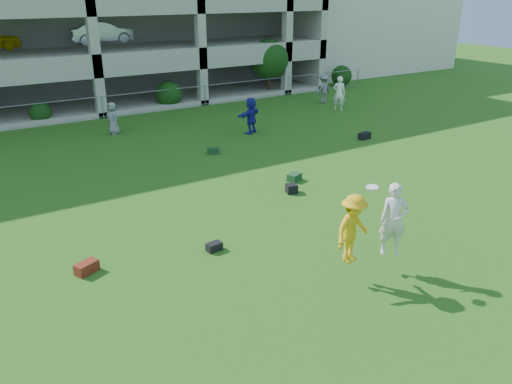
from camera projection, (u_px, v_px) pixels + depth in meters
ground at (340, 285)px, 11.58m from camera, size 100.00×100.00×0.00m
stucco_building at (333, 6)px, 42.95m from camera, size 16.00×14.00×10.00m
bystander_c at (113, 118)px, 23.38m from camera, size 0.68×0.85×1.52m
bystander_d at (251, 116)px, 23.48m from camera, size 1.65×1.12×1.70m
bystander_e at (339, 93)px, 27.92m from camera, size 0.81×0.82×1.92m
bystander_f at (323, 89)px, 29.80m from camera, size 1.19×0.82×1.70m
bag_red_a at (87, 267)px, 12.05m from camera, size 0.62×0.50×0.28m
bag_black_b at (214, 247)px, 13.09m from camera, size 0.43×0.29×0.22m
bag_green_c at (294, 177)px, 17.87m from camera, size 0.59×0.51×0.26m
crate_d at (292, 189)px, 16.79m from camera, size 0.44×0.44×0.30m
bag_black_e at (365, 136)px, 22.81m from camera, size 0.64×0.38×0.30m
bag_green_g at (213, 151)px, 20.76m from camera, size 0.58×0.50×0.25m
frisbee_contest at (366, 226)px, 11.34m from camera, size 2.11×0.92×1.83m
fence at (103, 107)px, 26.28m from camera, size 36.06×0.06×1.20m
shrub_row at (177, 80)px, 28.74m from camera, size 34.38×2.52×3.50m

